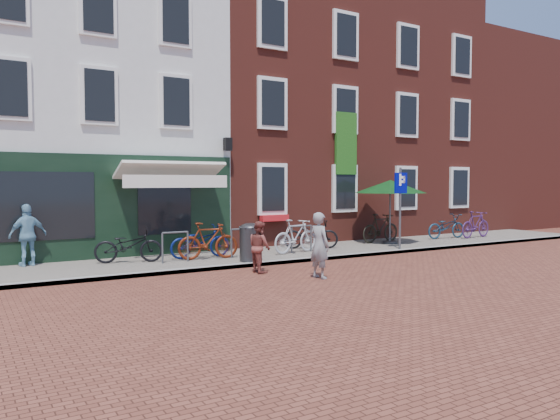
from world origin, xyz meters
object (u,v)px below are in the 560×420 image
bicycle_4 (311,234)px  bicycle_5 (380,228)px  parking_sign (400,196)px  bicycle_3 (296,236)px  boy (260,247)px  bicycle_2 (200,241)px  bicycle_1 (208,241)px  parasol (390,184)px  bicycle_6 (446,226)px  litter_bin (251,240)px  bicycle_0 (129,245)px  bicycle_7 (476,224)px  cafe_person (28,235)px  woman (319,245)px

bicycle_4 → bicycle_5: size_ratio=1.03×
parking_sign → bicycle_3: size_ratio=1.52×
boy → bicycle_2: size_ratio=0.73×
bicycle_1 → bicycle_4: bicycle_1 is taller
parasol → bicycle_6: parasol is taller
litter_bin → bicycle_3: (1.94, 0.78, -0.06)m
bicycle_3 → bicycle_5: size_ratio=1.00×
parasol → bicycle_3: parasol is taller
litter_bin → bicycle_2: bearing=124.8°
bicycle_2 → bicycle_3: size_ratio=1.03×
litter_bin → bicycle_6: 9.14m
bicycle_0 → bicycle_6: same height
bicycle_0 → bicycle_7: (13.10, -0.49, 0.05)m
litter_bin → bicycle_6: size_ratio=0.63×
bicycle_0 → boy: bearing=-119.2°
parasol → litter_bin: bearing=-168.5°
cafe_person → bicycle_7: bearing=160.3°
woman → cafe_person: (-5.65, 4.77, 0.12)m
bicycle_2 → bicycle_5: bearing=-85.6°
bicycle_3 → bicycle_4: 1.19m
bicycle_4 → bicycle_7: bicycle_7 is taller
boy → bicycle_5: (6.39, 2.78, -0.03)m
litter_bin → woman: bearing=-80.8°
bicycle_7 → bicycle_0: bearing=82.7°
woman → bicycle_2: woman is taller
bicycle_1 → bicycle_3: bearing=-84.6°
parking_sign → bicycle_1: parking_sign is taller
bicycle_3 → bicycle_4: bicycle_3 is taller
cafe_person → bicycle_4: cafe_person is taller
litter_bin → bicycle_0: litter_bin is taller
woman → bicycle_5: bearing=-63.3°
bicycle_1 → bicycle_4: 3.80m
bicycle_2 → bicycle_4: 3.85m
litter_bin → woman: (0.42, -2.60, 0.10)m
boy → parking_sign: bearing=-79.0°
bicycle_0 → bicycle_1: bearing=-86.6°
boy → bicycle_7: bearing=-78.2°
bicycle_5 → bicycle_2: bearing=88.4°
cafe_person → bicycle_1: size_ratio=0.93×
parasol → cafe_person: bearing=175.3°
cafe_person → woman: bearing=124.7°
litter_bin → boy: boy is taller
bicycle_2 → bicycle_3: bearing=-98.5°
bicycle_4 → bicycle_5: (3.08, 0.17, 0.05)m
bicycle_5 → bicycle_6: bearing=-99.0°
cafe_person → bicycle_6: 14.30m
bicycle_3 → boy: bearing=119.2°
cafe_person → bicycle_3: (7.17, -1.39, -0.28)m
bicycle_3 → bicycle_6: bearing=-96.7°
bicycle_0 → bicycle_4: 5.82m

